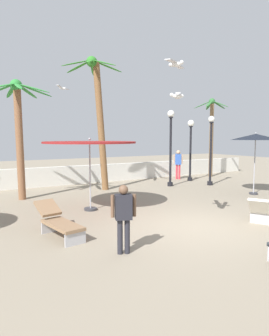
{
  "coord_description": "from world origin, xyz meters",
  "views": [
    {
      "loc": [
        -5.82,
        -6.53,
        2.57
      ],
      "look_at": [
        0.0,
        3.23,
        1.4
      ],
      "focal_mm": 32.66,
      "sensor_mm": 36.0,
      "label": 1
    }
  ],
  "objects": [
    {
      "name": "seagull_1",
      "position": [
        -1.09,
        -0.53,
        4.32
      ],
      "size": [
        1.04,
        0.78,
        0.14
      ],
      "color": "white"
    },
    {
      "name": "lamp_post_0",
      "position": [
        3.85,
        6.05,
        2.4
      ],
      "size": [
        0.37,
        0.37,
        3.91
      ],
      "color": "black",
      "rests_on": "ground_plane"
    },
    {
      "name": "lounge_chair_1",
      "position": [
        2.22,
        -0.68,
        0.39
      ],
      "size": [
        1.92,
        1.38,
        0.84
      ],
      "color": "#B7B7BC",
      "rests_on": "ground_plane"
    },
    {
      "name": "patio_umbrella_1",
      "position": [
        5.65,
        2.31,
        2.53
      ],
      "size": [
        2.14,
        2.14,
        2.76
      ],
      "color": "#333338",
      "rests_on": "ground_plane"
    },
    {
      "name": "seagull_0",
      "position": [
        -0.51,
        0.11,
        3.68
      ],
      "size": [
        0.88,
        1.08,
        0.16
      ],
      "color": "white"
    },
    {
      "name": "boundary_wall",
      "position": [
        0.0,
        9.23,
        0.5
      ],
      "size": [
        25.2,
        0.3,
        1.0
      ],
      "primitive_type": "cube",
      "color": "silver",
      "rests_on": "ground_plane"
    },
    {
      "name": "lamp_post_2",
      "position": [
        5.87,
        5.23,
        2.12
      ],
      "size": [
        0.33,
        0.33,
        3.64
      ],
      "color": "black",
      "rests_on": "ground_plane"
    },
    {
      "name": "palm_tree_2",
      "position": [
        0.16,
        6.82,
        3.82
      ],
      "size": [
        2.94,
        2.75,
        6.23
      ],
      "color": "brown",
      "rests_on": "ground_plane"
    },
    {
      "name": "lounge_chair_2",
      "position": [
        -3.57,
        1.09,
        0.4
      ],
      "size": [
        0.85,
        1.92,
        0.82
      ],
      "color": "#B7B7BC",
      "rests_on": "ground_plane"
    },
    {
      "name": "ground_plane",
      "position": [
        0.0,
        0.0,
        0.0
      ],
      "size": [
        56.0,
        56.0,
        0.0
      ],
      "primitive_type": "plane",
      "color": "gray"
    },
    {
      "name": "lamp_post_1",
      "position": [
        6.04,
        7.02,
        2.22
      ],
      "size": [
        0.38,
        0.38,
        3.52
      ],
      "color": "black",
      "rests_on": "ground_plane"
    },
    {
      "name": "palm_tree_1",
      "position": [
        -3.5,
        6.45,
        3.15
      ],
      "size": [
        2.98,
        2.98,
        4.83
      ],
      "color": "brown",
      "rests_on": "ground_plane"
    },
    {
      "name": "palm_tree_3",
      "position": [
        8.45,
        7.8,
        3.11
      ],
      "size": [
        2.18,
        2.17,
        4.99
      ],
      "color": "brown",
      "rests_on": "ground_plane"
    },
    {
      "name": "guest_2",
      "position": [
        5.9,
        7.95,
        1.07
      ],
      "size": [
        0.45,
        0.41,
        1.75
      ],
      "color": "#D8333F",
      "rests_on": "ground_plane"
    },
    {
      "name": "patio_umbrella_2",
      "position": [
        -1.76,
        3.29,
        2.3
      ],
      "size": [
        3.18,
        3.18,
        2.53
      ],
      "color": "#333338",
      "rests_on": "ground_plane"
    },
    {
      "name": "seagull_2",
      "position": [
        -0.59,
        9.71,
        5.14
      ],
      "size": [
        0.99,
        0.99,
        0.15
      ],
      "color": "white"
    },
    {
      "name": "guest_0",
      "position": [
        -2.69,
        -0.82,
        0.92
      ],
      "size": [
        0.53,
        0.35,
        1.53
      ],
      "color": "#26262D",
      "rests_on": "ground_plane"
    }
  ]
}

